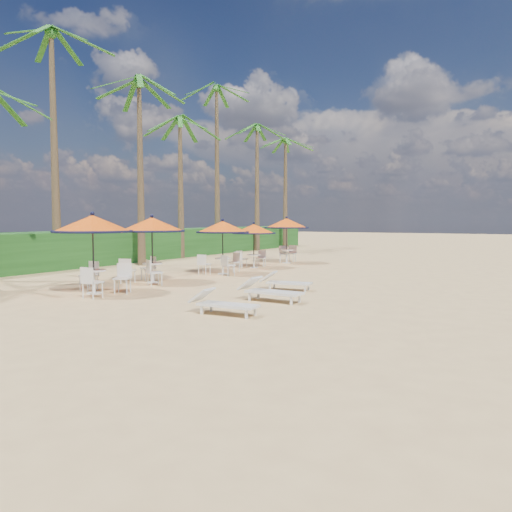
{
  "coord_description": "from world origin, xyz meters",
  "views": [
    {
      "loc": [
        7.63,
        -11.17,
        2.42
      ],
      "look_at": [
        -0.67,
        3.32,
        1.2
      ],
      "focal_mm": 35.0,
      "sensor_mm": 36.0,
      "label": 1
    }
  ],
  "objects_px": {
    "lounger_near": "(222,303)",
    "station_2": "(223,234)",
    "station_0": "(94,234)",
    "lounger_far": "(284,281)",
    "station_1": "(151,233)",
    "station_3": "(253,234)",
    "station_4": "(287,227)",
    "lounger_mid": "(268,290)"
  },
  "relations": [
    {
      "from": "lounger_near",
      "to": "station_2",
      "type": "bearing_deg",
      "value": 120.25
    },
    {
      "from": "station_0",
      "to": "lounger_far",
      "type": "height_order",
      "value": "station_0"
    },
    {
      "from": "station_1",
      "to": "lounger_far",
      "type": "xyz_separation_m",
      "value": [
        5.3,
        0.78,
        -1.62
      ]
    },
    {
      "from": "station_2",
      "to": "station_1",
      "type": "bearing_deg",
      "value": -100.17
    },
    {
      "from": "station_0",
      "to": "station_2",
      "type": "xyz_separation_m",
      "value": [
        0.37,
        6.96,
        -0.16
      ]
    },
    {
      "from": "station_3",
      "to": "lounger_near",
      "type": "bearing_deg",
      "value": -63.49
    },
    {
      "from": "station_4",
      "to": "lounger_near",
      "type": "distance_m",
      "value": 15.44
    },
    {
      "from": "lounger_far",
      "to": "lounger_near",
      "type": "bearing_deg",
      "value": -91.72
    },
    {
      "from": "station_4",
      "to": "lounger_near",
      "type": "relative_size",
      "value": 1.4
    },
    {
      "from": "station_0",
      "to": "station_4",
      "type": "xyz_separation_m",
      "value": [
        0.31,
        13.48,
        0.02
      ]
    },
    {
      "from": "station_2",
      "to": "station_3",
      "type": "xyz_separation_m",
      "value": [
        -0.33,
        3.21,
        -0.12
      ]
    },
    {
      "from": "station_0",
      "to": "station_3",
      "type": "distance_m",
      "value": 10.17
    },
    {
      "from": "station_2",
      "to": "lounger_near",
      "type": "bearing_deg",
      "value": -56.57
    },
    {
      "from": "lounger_far",
      "to": "station_2",
      "type": "bearing_deg",
      "value": 136.92
    },
    {
      "from": "station_2",
      "to": "station_3",
      "type": "bearing_deg",
      "value": 95.8
    },
    {
      "from": "station_2",
      "to": "lounger_mid",
      "type": "distance_m",
      "value": 7.72
    },
    {
      "from": "station_0",
      "to": "station_3",
      "type": "bearing_deg",
      "value": 89.72
    },
    {
      "from": "station_2",
      "to": "lounger_near",
      "type": "xyz_separation_m",
      "value": [
        5.21,
        -7.89,
        -1.5
      ]
    },
    {
      "from": "lounger_mid",
      "to": "station_2",
      "type": "bearing_deg",
      "value": 135.76
    },
    {
      "from": "station_3",
      "to": "lounger_mid",
      "type": "height_order",
      "value": "station_3"
    },
    {
      "from": "station_0",
      "to": "station_4",
      "type": "distance_m",
      "value": 13.48
    },
    {
      "from": "station_1",
      "to": "station_3",
      "type": "xyz_separation_m",
      "value": [
        0.37,
        7.1,
        -0.24
      ]
    },
    {
      "from": "lounger_near",
      "to": "lounger_far",
      "type": "bearing_deg",
      "value": 94.08
    },
    {
      "from": "station_3",
      "to": "lounger_far",
      "type": "height_order",
      "value": "station_3"
    },
    {
      "from": "station_4",
      "to": "lounger_near",
      "type": "height_order",
      "value": "station_4"
    },
    {
      "from": "station_3",
      "to": "lounger_far",
      "type": "xyz_separation_m",
      "value": [
        4.92,
        -6.32,
        -1.38
      ]
    },
    {
      "from": "station_0",
      "to": "lounger_near",
      "type": "height_order",
      "value": "station_0"
    },
    {
      "from": "lounger_near",
      "to": "lounger_mid",
      "type": "distance_m",
      "value": 2.42
    },
    {
      "from": "station_2",
      "to": "lounger_near",
      "type": "relative_size",
      "value": 1.32
    },
    {
      "from": "station_1",
      "to": "station_3",
      "type": "bearing_deg",
      "value": 86.99
    },
    {
      "from": "station_4",
      "to": "lounger_far",
      "type": "bearing_deg",
      "value": -64.17
    },
    {
      "from": "station_2",
      "to": "lounger_far",
      "type": "bearing_deg",
      "value": -34.09
    },
    {
      "from": "station_0",
      "to": "station_2",
      "type": "bearing_deg",
      "value": 86.92
    },
    {
      "from": "station_3",
      "to": "lounger_mid",
      "type": "relative_size",
      "value": 1.14
    },
    {
      "from": "station_2",
      "to": "station_4",
      "type": "relative_size",
      "value": 0.95
    },
    {
      "from": "station_0",
      "to": "lounger_near",
      "type": "relative_size",
      "value": 1.44
    },
    {
      "from": "station_4",
      "to": "lounger_far",
      "type": "height_order",
      "value": "station_4"
    },
    {
      "from": "station_4",
      "to": "station_0",
      "type": "bearing_deg",
      "value": -91.32
    },
    {
      "from": "station_4",
      "to": "lounger_mid",
      "type": "bearing_deg",
      "value": -66.1
    },
    {
      "from": "station_4",
      "to": "station_3",
      "type": "bearing_deg",
      "value": -94.49
    },
    {
      "from": "lounger_far",
      "to": "station_0",
      "type": "bearing_deg",
      "value": -151.27
    },
    {
      "from": "lounger_mid",
      "to": "station_0",
      "type": "bearing_deg",
      "value": -163.19
    }
  ]
}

